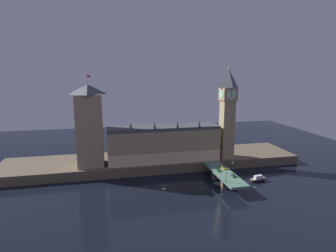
{
  "coord_description": "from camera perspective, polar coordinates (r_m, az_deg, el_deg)",
  "views": [
    {
      "loc": [
        -33.58,
        -164.38,
        71.38
      ],
      "look_at": [
        7.1,
        20.0,
        34.3
      ],
      "focal_mm": 30.0,
      "sensor_mm": 36.0,
      "label": 1
    }
  ],
  "objects": [
    {
      "name": "bridge",
      "position": [
        187.1,
        11.35,
        -9.81
      ],
      "size": [
        11.7,
        46.0,
        7.12
      ],
      "color": "slate",
      "rests_on": "ground_plane"
    },
    {
      "name": "parliament_hall",
      "position": [
        205.33,
        -0.91,
        -3.53
      ],
      "size": [
        80.55,
        19.9,
        30.71
      ],
      "color": "tan",
      "rests_on": "embankment"
    },
    {
      "name": "street_lamp_near",
      "position": [
        170.3,
        11.7,
        -9.81
      ],
      "size": [
        1.34,
        0.6,
        6.59
      ],
      "color": "#2D3333",
      "rests_on": "bridge"
    },
    {
      "name": "street_lamp_far",
      "position": [
        196.0,
        8.18,
        -6.95
      ],
      "size": [
        1.34,
        0.6,
        6.21
      ],
      "color": "#2D3333",
      "rests_on": "bridge"
    },
    {
      "name": "boat_downstream",
      "position": [
        196.92,
        17.84,
        -10.24
      ],
      "size": [
        12.67,
        5.74,
        4.08
      ],
      "color": "#28282D",
      "rests_on": "ground_plane"
    },
    {
      "name": "pedestrian_mid_walk",
      "position": [
        190.96,
        12.42,
        -8.52
      ],
      "size": [
        0.38,
        0.38,
        1.79
      ],
      "color": "black",
      "rests_on": "bridge"
    },
    {
      "name": "victoria_tower",
      "position": [
        198.31,
        -15.64,
        0.1
      ],
      "size": [
        17.72,
        17.72,
        62.13
      ],
      "color": "tan",
      "rests_on": "embankment"
    },
    {
      "name": "car_southbound_lead",
      "position": [
        180.78,
        13.12,
        -9.76
      ],
      "size": [
        2.07,
        3.84,
        1.6
      ],
      "color": "#235633",
      "rests_on": "bridge"
    },
    {
      "name": "car_northbound_lead",
      "position": [
        188.48,
        10.2,
        -8.81
      ],
      "size": [
        2.05,
        4.13,
        1.31
      ],
      "color": "#235633",
      "rests_on": "bridge"
    },
    {
      "name": "car_southbound_trail",
      "position": [
        192.87,
        11.3,
        -8.35
      ],
      "size": [
        2.09,
        4.29,
        1.52
      ],
      "color": "yellow",
      "rests_on": "bridge"
    },
    {
      "name": "clock_tower",
      "position": [
        211.28,
        12.0,
        2.99
      ],
      "size": [
        11.13,
        11.24,
        67.61
      ],
      "color": "tan",
      "rests_on": "embankment"
    },
    {
      "name": "pedestrian_near_rail",
      "position": [
        172.11,
        11.7,
        -10.73
      ],
      "size": [
        0.38,
        0.38,
        1.75
      ],
      "color": "black",
      "rests_on": "bridge"
    },
    {
      "name": "embankment",
      "position": [
        217.06,
        -2.94,
        -7.16
      ],
      "size": [
        220.0,
        42.0,
        6.74
      ],
      "color": "brown",
      "rests_on": "ground_plane"
    },
    {
      "name": "ground_plane",
      "position": [
        182.33,
        -0.84,
        -11.94
      ],
      "size": [
        400.0,
        400.0,
        0.0
      ],
      "primitive_type": "plane",
      "color": "black"
    },
    {
      "name": "street_lamp_mid",
      "position": [
        187.27,
        12.99,
        -7.88
      ],
      "size": [
        1.34,
        0.6,
        6.76
      ],
      "color": "#2D3333",
      "rests_on": "bridge"
    }
  ]
}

